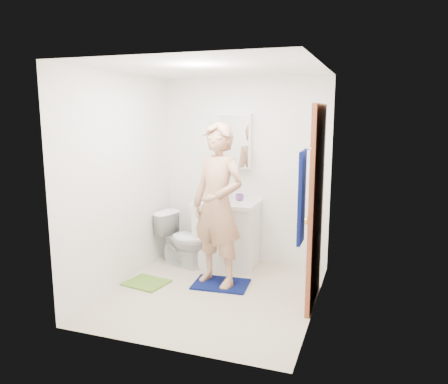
% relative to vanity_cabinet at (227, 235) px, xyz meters
% --- Properties ---
extents(floor, '(2.20, 2.40, 0.02)m').
position_rel_vanity_cabinet_xyz_m(floor, '(0.15, -0.91, -0.41)').
color(floor, beige).
rests_on(floor, ground).
extents(ceiling, '(2.20, 2.40, 0.02)m').
position_rel_vanity_cabinet_xyz_m(ceiling, '(0.15, -0.91, 2.01)').
color(ceiling, white).
rests_on(ceiling, ground).
extents(wall_back, '(2.20, 0.02, 2.40)m').
position_rel_vanity_cabinet_xyz_m(wall_back, '(0.15, 0.30, 0.80)').
color(wall_back, white).
rests_on(wall_back, ground).
extents(wall_front, '(2.20, 0.02, 2.40)m').
position_rel_vanity_cabinet_xyz_m(wall_front, '(0.15, -2.12, 0.80)').
color(wall_front, white).
rests_on(wall_front, ground).
extents(wall_left, '(0.02, 2.40, 2.40)m').
position_rel_vanity_cabinet_xyz_m(wall_left, '(-0.96, -0.91, 0.80)').
color(wall_left, white).
rests_on(wall_left, ground).
extents(wall_right, '(0.02, 2.40, 2.40)m').
position_rel_vanity_cabinet_xyz_m(wall_right, '(1.26, -0.91, 0.80)').
color(wall_right, white).
rests_on(wall_right, ground).
extents(vanity_cabinet, '(0.75, 0.55, 0.80)m').
position_rel_vanity_cabinet_xyz_m(vanity_cabinet, '(0.00, 0.00, 0.00)').
color(vanity_cabinet, white).
rests_on(vanity_cabinet, floor).
extents(countertop, '(0.79, 0.59, 0.05)m').
position_rel_vanity_cabinet_xyz_m(countertop, '(0.00, 0.00, 0.43)').
color(countertop, white).
rests_on(countertop, vanity_cabinet).
extents(sink_basin, '(0.40, 0.40, 0.03)m').
position_rel_vanity_cabinet_xyz_m(sink_basin, '(0.00, 0.00, 0.44)').
color(sink_basin, white).
rests_on(sink_basin, countertop).
extents(faucet, '(0.03, 0.03, 0.12)m').
position_rel_vanity_cabinet_xyz_m(faucet, '(0.00, 0.18, 0.51)').
color(faucet, silver).
rests_on(faucet, countertop).
extents(medicine_cabinet, '(0.50, 0.12, 0.70)m').
position_rel_vanity_cabinet_xyz_m(medicine_cabinet, '(0.00, 0.22, 1.20)').
color(medicine_cabinet, white).
rests_on(medicine_cabinet, wall_back).
extents(mirror_panel, '(0.46, 0.01, 0.66)m').
position_rel_vanity_cabinet_xyz_m(mirror_panel, '(0.00, 0.16, 1.20)').
color(mirror_panel, white).
rests_on(mirror_panel, wall_back).
extents(door, '(0.05, 0.80, 2.05)m').
position_rel_vanity_cabinet_xyz_m(door, '(1.22, -0.76, 0.62)').
color(door, '#A44E2D').
rests_on(door, ground).
extents(door_knob, '(0.07, 0.07, 0.07)m').
position_rel_vanity_cabinet_xyz_m(door_knob, '(1.18, -1.08, 0.55)').
color(door_knob, gold).
rests_on(door_knob, door).
extents(towel, '(0.03, 0.24, 0.80)m').
position_rel_vanity_cabinet_xyz_m(towel, '(1.18, -1.48, 0.85)').
color(towel, '#081251').
rests_on(towel, wall_right).
extents(towel_hook, '(0.06, 0.02, 0.02)m').
position_rel_vanity_cabinet_xyz_m(towel_hook, '(1.22, -1.48, 1.27)').
color(towel_hook, silver).
rests_on(towel_hook, wall_right).
extents(toilet, '(0.75, 0.54, 0.69)m').
position_rel_vanity_cabinet_xyz_m(toilet, '(-0.55, -0.18, -0.05)').
color(toilet, white).
rests_on(toilet, floor).
extents(bath_mat, '(0.66, 0.49, 0.02)m').
position_rel_vanity_cabinet_xyz_m(bath_mat, '(0.15, -0.66, -0.39)').
color(bath_mat, '#081251').
rests_on(bath_mat, floor).
extents(green_rug, '(0.52, 0.46, 0.02)m').
position_rel_vanity_cabinet_xyz_m(green_rug, '(-0.68, -0.91, -0.39)').
color(green_rug, olive).
rests_on(green_rug, floor).
extents(soap_dispenser, '(0.11, 0.11, 0.20)m').
position_rel_vanity_cabinet_xyz_m(soap_dispenser, '(-0.16, -0.06, 0.55)').
color(soap_dispenser, '#BF6259').
rests_on(soap_dispenser, countertop).
extents(toothbrush_cup, '(0.11, 0.11, 0.09)m').
position_rel_vanity_cabinet_xyz_m(toothbrush_cup, '(0.14, 0.08, 0.49)').
color(toothbrush_cup, '#74408E').
rests_on(toothbrush_cup, countertop).
extents(man, '(0.78, 0.64, 1.84)m').
position_rel_vanity_cabinet_xyz_m(man, '(0.12, -0.67, 0.54)').
color(man, tan).
rests_on(man, bath_mat).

